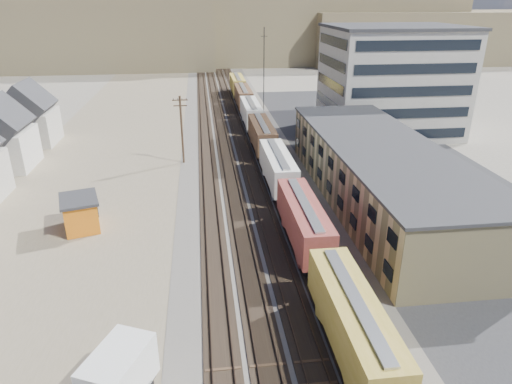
{
  "coord_description": "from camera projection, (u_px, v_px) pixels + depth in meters",
  "views": [
    {
      "loc": [
        -5.65,
        -23.19,
        22.8
      ],
      "look_at": [
        -0.01,
        22.7,
        3.0
      ],
      "focal_mm": 32.0,
      "sensor_mm": 36.0,
      "label": 1
    }
  ],
  "objects": [
    {
      "name": "dirt_yard",
      "position": [
        102.0,
        171.0,
        65.02
      ],
      "size": [
        24.0,
        180.0,
        0.03
      ],
      "primitive_type": "cube",
      "color": "#6F624C",
      "rests_on": "ground"
    },
    {
      "name": "utility_pole_north",
      "position": [
        182.0,
        128.0,
        66.05
      ],
      "size": [
        2.2,
        0.32,
        10.0
      ],
      "color": "#382619",
      "rests_on": "ground"
    },
    {
      "name": "parked_car_blue",
      "position": [
        345.0,
        128.0,
        83.45
      ],
      "size": [
        5.48,
        4.89,
        1.41
      ],
      "primitive_type": "imported",
      "rotation": [
        0.0,
        0.0,
        0.94
      ],
      "color": "navy",
      "rests_on": "ground"
    },
    {
      "name": "asphalt_lot",
      "position": [
        398.0,
        170.0,
        65.16
      ],
      "size": [
        26.0,
        120.0,
        0.04
      ],
      "primitive_type": "cube",
      "color": "#232326",
      "rests_on": "ground"
    },
    {
      "name": "freight_train",
      "position": [
        269.0,
        149.0,
        65.19
      ],
      "size": [
        3.0,
        119.74,
        4.46
      ],
      "color": "black",
      "rests_on": "ground"
    },
    {
      "name": "warehouse",
      "position": [
        379.0,
        173.0,
        53.82
      ],
      "size": [
        12.4,
        40.4,
        7.25
      ],
      "color": "tan",
      "rests_on": "ground"
    },
    {
      "name": "ballast_bed",
      "position": [
        236.0,
        145.0,
        76.38
      ],
      "size": [
        18.0,
        200.0,
        0.06
      ],
      "primitive_type": "cube",
      "color": "#4C4742",
      "rests_on": "ground"
    },
    {
      "name": "rail_tracks",
      "position": [
        233.0,
        144.0,
        76.28
      ],
      "size": [
        11.4,
        200.0,
        0.24
      ],
      "color": "black",
      "rests_on": "ground"
    },
    {
      "name": "office_tower",
      "position": [
        391.0,
        80.0,
        80.39
      ],
      "size": [
        22.6,
        18.6,
        18.45
      ],
      "color": "#9E998E",
      "rests_on": "ground"
    },
    {
      "name": "parked_car_far",
      "position": [
        375.0,
        122.0,
        88.04
      ],
      "size": [
        2.36,
        4.15,
        1.33
      ],
      "primitive_type": "imported",
      "rotation": [
        0.0,
        0.0,
        0.21
      ],
      "color": "silver",
      "rests_on": "ground"
    },
    {
      "name": "ground",
      "position": [
        297.0,
        364.0,
        30.77
      ],
      "size": [
        300.0,
        300.0,
        0.0
      ],
      "primitive_type": "plane",
      "color": "#6B6356",
      "rests_on": "ground"
    },
    {
      "name": "radio_mast",
      "position": [
        264.0,
        79.0,
        82.59
      ],
      "size": [
        1.2,
        0.16,
        18.0
      ],
      "color": "black",
      "rests_on": "ground"
    },
    {
      "name": "hills_north",
      "position": [
        211.0,
        21.0,
        178.44
      ],
      "size": [
        265.0,
        80.0,
        32.0
      ],
      "color": "brown",
      "rests_on": "ground"
    },
    {
      "name": "maintenance_shed",
      "position": [
        81.0,
        213.0,
        48.14
      ],
      "size": [
        4.93,
        5.68,
        3.55
      ],
      "color": "orange",
      "rests_on": "ground"
    }
  ]
}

